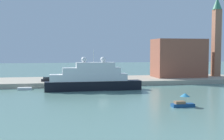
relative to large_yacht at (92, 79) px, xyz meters
The scene contains 10 objects.
ground 9.09m from the large_yacht, 76.92° to the right, with size 400.00×400.00×0.00m, color slate.
quay_dock 18.93m from the large_yacht, 84.12° to the left, with size 110.00×21.88×1.49m, color #ADA38E.
large_yacht is the anchor object (origin of this frame).
small_motorboat 31.62m from the large_yacht, 61.58° to the right, with size 4.60×1.97×2.78m.
work_barge 19.96m from the large_yacht, 165.33° to the left, with size 4.01×1.95×0.69m, color silver.
harbor_building 40.70m from the large_yacht, 29.89° to the left, with size 18.62×10.80×14.11m, color #93513D.
bell_tower 56.15m from the large_yacht, 21.81° to the left, with size 3.48×3.48×30.11m.
parked_car 18.41m from the large_yacht, 134.19° to the left, with size 4.11×1.67×1.40m.
person_figure 16.60m from the large_yacht, 115.53° to the left, with size 0.36×0.36×1.54m.
mooring_bollard 9.60m from the large_yacht, 76.12° to the left, with size 0.42×0.42×0.61m, color black.
Camera 1 is at (-12.09, -74.10, 11.38)m, focal length 46.85 mm.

